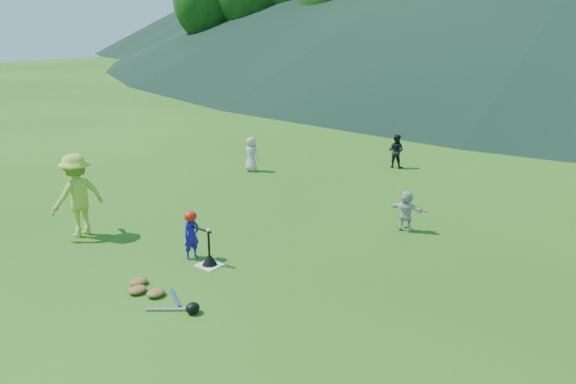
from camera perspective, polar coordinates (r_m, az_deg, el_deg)
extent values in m
plane|color=#275012|center=(11.16, -7.95, -7.40)|extent=(120.00, 120.00, 0.00)
cube|color=silver|center=(11.15, -7.95, -7.36)|extent=(0.45, 0.45, 0.02)
sphere|color=white|center=(10.87, -8.11, -3.86)|extent=(0.08, 0.08, 0.08)
imported|color=#1E169C|center=(11.36, -9.78, -4.37)|extent=(0.28, 0.38, 0.97)
imported|color=#A9C83A|center=(13.11, -20.61, -0.30)|extent=(0.78, 1.25, 1.85)
imported|color=#BABABA|center=(17.79, -3.75, 3.85)|extent=(0.57, 0.40, 1.09)
imported|color=black|center=(18.54, 10.90, 4.11)|extent=(0.58, 0.48, 1.09)
imported|color=#BABABA|center=(12.93, 11.94, -1.87)|extent=(0.91, 0.34, 0.96)
cone|color=black|center=(11.11, -7.97, -6.89)|extent=(0.30, 0.30, 0.18)
cylinder|color=black|center=(10.98, -8.05, -5.26)|extent=(0.04, 0.04, 0.50)
ellipsoid|color=red|center=(11.22, -9.88, -2.44)|extent=(0.24, 0.26, 0.22)
cylinder|color=black|center=(11.06, -8.90, -3.75)|extent=(0.62, 0.08, 0.07)
ellipsoid|color=olive|center=(10.32, -15.06, -9.56)|extent=(0.28, 0.34, 0.13)
ellipsoid|color=olive|center=(10.14, -13.29, -9.94)|extent=(0.28, 0.34, 0.13)
ellipsoid|color=olive|center=(10.62, -14.95, -8.77)|extent=(0.28, 0.34, 0.13)
cylinder|color=silver|center=(9.65, -12.18, -11.55)|extent=(0.60, 0.49, 0.06)
cylinder|color=#263FA5|center=(9.98, -11.39, -10.49)|extent=(0.62, 0.38, 0.05)
ellipsoid|color=black|center=(9.46, -9.66, -11.55)|extent=(0.22, 0.24, 0.19)
cube|color=gray|center=(36.01, 26.03, 8.94)|extent=(70.00, 0.03, 1.20)
cube|color=yellow|center=(35.94, 26.16, 9.94)|extent=(70.00, 0.08, 0.08)
cylinder|color=gray|center=(55.11, -12.96, 12.41)|extent=(0.07, 0.07, 1.30)
cylinder|color=gray|center=(36.01, 26.03, 8.94)|extent=(0.07, 0.07, 1.30)
cylinder|color=#382314|center=(55.51, -7.73, 13.71)|extent=(0.56, 0.56, 3.15)
cylinder|color=#382314|center=(53.33, -2.81, 14.04)|extent=(0.56, 0.56, 3.74)
cylinder|color=#382314|center=(51.55, 2.50, 14.27)|extent=(0.56, 0.56, 4.34)
cylinder|color=#382314|center=(46.42, 5.25, 13.21)|extent=(0.56, 0.56, 3.18)
cylinder|color=#382314|center=(45.34, 11.57, 13.24)|extent=(0.56, 0.56, 3.78)
cylinder|color=#382314|center=(44.81, 18.11, 13.10)|extent=(0.56, 0.56, 4.38)
cylinder|color=#382314|center=(40.53, 23.00, 11.46)|extent=(0.56, 0.56, 3.22)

